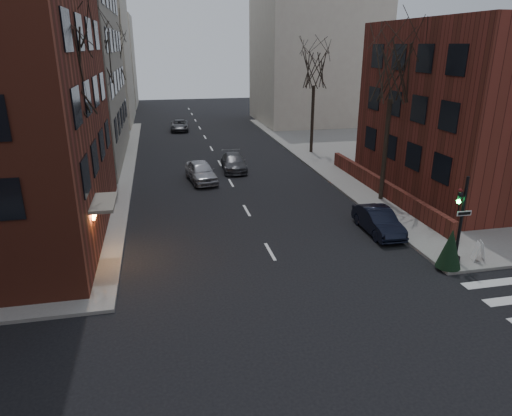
{
  "coord_description": "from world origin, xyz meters",
  "views": [
    {
      "loc": [
        -4.89,
        -7.57,
        9.48
      ],
      "look_at": [
        -0.52,
        12.85,
        2.0
      ],
      "focal_mm": 32.0,
      "sensor_mm": 36.0,
      "label": 1
    }
  ],
  "objects_px": {
    "parked_sedan": "(378,221)",
    "sandwich_board": "(479,251)",
    "evergreen_shrub": "(450,248)",
    "streetlamp_far": "(124,99)",
    "car_lane_silver": "(201,171)",
    "tree_left_c": "(112,61)",
    "streetlamp_near": "(105,134)",
    "tree_left_b": "(93,54)",
    "tree_right_b": "(314,68)",
    "tree_right_a": "(393,71)",
    "traffic_signal": "(459,225)",
    "car_lane_gray": "(234,162)",
    "car_lane_far": "(179,125)",
    "tree_left_a": "(61,70)"
  },
  "relations": [
    {
      "from": "car_lane_silver",
      "to": "streetlamp_far",
      "type": "bearing_deg",
      "value": 102.09
    },
    {
      "from": "parked_sedan",
      "to": "car_lane_gray",
      "type": "distance_m",
      "value": 15.39
    },
    {
      "from": "streetlamp_near",
      "to": "car_lane_silver",
      "type": "distance_m",
      "value": 7.62
    },
    {
      "from": "car_lane_far",
      "to": "sandwich_board",
      "type": "bearing_deg",
      "value": -69.93
    },
    {
      "from": "tree_left_b",
      "to": "evergreen_shrub",
      "type": "xyz_separation_m",
      "value": [
        16.1,
        -17.5,
        -7.86
      ]
    },
    {
      "from": "tree_left_a",
      "to": "streetlamp_near",
      "type": "bearing_deg",
      "value": 85.71
    },
    {
      "from": "sandwich_board",
      "to": "evergreen_shrub",
      "type": "distance_m",
      "value": 1.87
    },
    {
      "from": "tree_left_c",
      "to": "evergreen_shrub",
      "type": "relative_size",
      "value": 5.38
    },
    {
      "from": "tree_left_a",
      "to": "car_lane_gray",
      "type": "relative_size",
      "value": 2.29
    },
    {
      "from": "car_lane_silver",
      "to": "car_lane_gray",
      "type": "xyz_separation_m",
      "value": [
        2.87,
        2.65,
        -0.1
      ]
    },
    {
      "from": "evergreen_shrub",
      "to": "tree_right_a",
      "type": "bearing_deg",
      "value": 81.03
    },
    {
      "from": "tree_left_a",
      "to": "streetlamp_far",
      "type": "xyz_separation_m",
      "value": [
        0.6,
        28.0,
        -4.23
      ]
    },
    {
      "from": "streetlamp_near",
      "to": "streetlamp_far",
      "type": "bearing_deg",
      "value": 90.0
    },
    {
      "from": "tree_left_c",
      "to": "sandwich_board",
      "type": "height_order",
      "value": "tree_left_c"
    },
    {
      "from": "car_lane_silver",
      "to": "car_lane_gray",
      "type": "relative_size",
      "value": 0.98
    },
    {
      "from": "car_lane_silver",
      "to": "evergreen_shrub",
      "type": "xyz_separation_m",
      "value": [
        9.37,
        -16.39,
        0.3
      ]
    },
    {
      "from": "tree_right_b",
      "to": "car_lane_far",
      "type": "height_order",
      "value": "tree_right_b"
    },
    {
      "from": "tree_left_b",
      "to": "car_lane_gray",
      "type": "height_order",
      "value": "tree_left_b"
    },
    {
      "from": "evergreen_shrub",
      "to": "tree_left_a",
      "type": "bearing_deg",
      "value": 161.14
    },
    {
      "from": "tree_right_b",
      "to": "tree_left_c",
      "type": "bearing_deg",
      "value": 155.56
    },
    {
      "from": "traffic_signal",
      "to": "tree_right_b",
      "type": "bearing_deg",
      "value": 87.85
    },
    {
      "from": "parked_sedan",
      "to": "sandwich_board",
      "type": "height_order",
      "value": "parked_sedan"
    },
    {
      "from": "tree_right_b",
      "to": "streetlamp_near",
      "type": "bearing_deg",
      "value": -149.53
    },
    {
      "from": "car_lane_gray",
      "to": "sandwich_board",
      "type": "relative_size",
      "value": 5.01
    },
    {
      "from": "car_lane_silver",
      "to": "parked_sedan",
      "type": "bearing_deg",
      "value": -62.49
    },
    {
      "from": "streetlamp_near",
      "to": "car_lane_far",
      "type": "relative_size",
      "value": 1.43
    },
    {
      "from": "tree_left_c",
      "to": "car_lane_far",
      "type": "relative_size",
      "value": 2.21
    },
    {
      "from": "streetlamp_far",
      "to": "evergreen_shrub",
      "type": "bearing_deg",
      "value": -65.17
    },
    {
      "from": "tree_left_a",
      "to": "traffic_signal",
      "type": "bearing_deg",
      "value": -16.65
    },
    {
      "from": "tree_left_c",
      "to": "streetlamp_near",
      "type": "distance_m",
      "value": 18.4
    },
    {
      "from": "tree_left_b",
      "to": "car_lane_far",
      "type": "bearing_deg",
      "value": 72.93
    },
    {
      "from": "streetlamp_far",
      "to": "car_lane_gray",
      "type": "height_order",
      "value": "streetlamp_far"
    },
    {
      "from": "sandwich_board",
      "to": "tree_right_a",
      "type": "bearing_deg",
      "value": 113.38
    },
    {
      "from": "parked_sedan",
      "to": "car_lane_silver",
      "type": "height_order",
      "value": "car_lane_silver"
    },
    {
      "from": "parked_sedan",
      "to": "sandwich_board",
      "type": "bearing_deg",
      "value": -55.15
    },
    {
      "from": "tree_left_c",
      "to": "streetlamp_near",
      "type": "relative_size",
      "value": 1.55
    },
    {
      "from": "streetlamp_far",
      "to": "car_lane_silver",
      "type": "xyz_separation_m",
      "value": [
        6.13,
        -17.11,
        -3.49
      ]
    },
    {
      "from": "car_lane_gray",
      "to": "traffic_signal",
      "type": "bearing_deg",
      "value": -65.6
    },
    {
      "from": "tree_right_a",
      "to": "car_lane_silver",
      "type": "xyz_separation_m",
      "value": [
        -10.87,
        6.89,
        -7.28
      ]
    },
    {
      "from": "tree_right_a",
      "to": "sandwich_board",
      "type": "distance_m",
      "value": 11.8
    },
    {
      "from": "car_lane_far",
      "to": "sandwich_board",
      "type": "height_order",
      "value": "car_lane_far"
    },
    {
      "from": "tree_left_c",
      "to": "car_lane_silver",
      "type": "xyz_separation_m",
      "value": [
        6.73,
        -15.11,
        -7.28
      ]
    },
    {
      "from": "parked_sedan",
      "to": "evergreen_shrub",
      "type": "bearing_deg",
      "value": -75.6
    },
    {
      "from": "car_lane_gray",
      "to": "evergreen_shrub",
      "type": "height_order",
      "value": "evergreen_shrub"
    },
    {
      "from": "car_lane_silver",
      "to": "traffic_signal",
      "type": "bearing_deg",
      "value": -65.44
    },
    {
      "from": "car_lane_far",
      "to": "traffic_signal",
      "type": "bearing_deg",
      "value": -71.47
    },
    {
      "from": "parked_sedan",
      "to": "tree_left_c",
      "type": "bearing_deg",
      "value": 120.25
    },
    {
      "from": "parked_sedan",
      "to": "car_lane_far",
      "type": "relative_size",
      "value": 0.92
    },
    {
      "from": "traffic_signal",
      "to": "car_lane_gray",
      "type": "height_order",
      "value": "traffic_signal"
    },
    {
      "from": "tree_left_a",
      "to": "tree_left_c",
      "type": "xyz_separation_m",
      "value": [
        0.0,
        26.0,
        -0.44
      ]
    }
  ]
}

